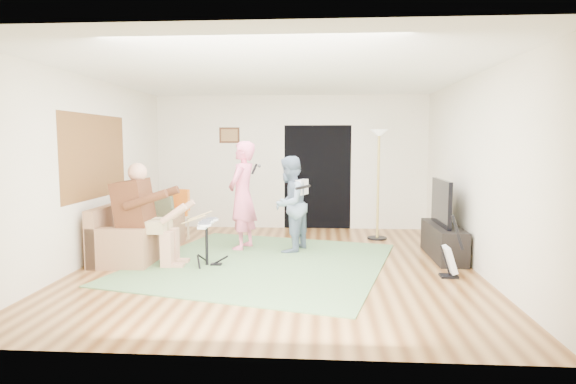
% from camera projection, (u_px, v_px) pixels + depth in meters
% --- Properties ---
extents(floor, '(6.00, 6.00, 0.00)m').
position_uv_depth(floor, '(277.00, 265.00, 6.94)').
color(floor, brown).
rests_on(floor, ground).
extents(walls, '(5.50, 6.00, 2.70)m').
position_uv_depth(walls, '(277.00, 171.00, 6.80)').
color(walls, silver).
rests_on(walls, floor).
extents(ceiling, '(6.00, 6.00, 0.00)m').
position_uv_depth(ceiling, '(277.00, 74.00, 6.66)').
color(ceiling, white).
rests_on(ceiling, walls).
extents(window_blinds, '(0.00, 2.05, 2.05)m').
position_uv_depth(window_blinds, '(95.00, 156.00, 7.17)').
color(window_blinds, brown).
rests_on(window_blinds, walls).
extents(doorway, '(2.10, 0.00, 2.10)m').
position_uv_depth(doorway, '(317.00, 177.00, 9.76)').
color(doorway, black).
rests_on(doorway, walls).
extents(picture_frame, '(0.42, 0.03, 0.32)m').
position_uv_depth(picture_frame, '(229.00, 135.00, 9.80)').
color(picture_frame, '#3F2314').
rests_on(picture_frame, walls).
extents(area_rug, '(4.18, 4.33, 0.02)m').
position_uv_depth(area_rug, '(262.00, 263.00, 7.03)').
color(area_rug, '#517849').
rests_on(area_rug, floor).
extents(sofa, '(0.84, 2.03, 0.82)m').
position_uv_depth(sofa, '(136.00, 237.00, 7.59)').
color(sofa, '#966A4B').
rests_on(sofa, floor).
extents(drummer, '(0.96, 0.54, 1.47)m').
position_uv_depth(drummer, '(147.00, 226.00, 6.88)').
color(drummer, '#542B17').
rests_on(drummer, sofa).
extents(drum_kit, '(0.36, 0.65, 0.67)m').
position_uv_depth(drum_kit, '(207.00, 246.00, 6.85)').
color(drum_kit, black).
rests_on(drum_kit, floor).
extents(singer, '(0.59, 0.74, 1.78)m').
position_uv_depth(singer, '(242.00, 196.00, 7.88)').
color(singer, pink).
rests_on(singer, floor).
extents(microphone, '(0.06, 0.06, 0.24)m').
position_uv_depth(microphone, '(254.00, 169.00, 7.82)').
color(microphone, black).
rests_on(microphone, singer).
extents(guitarist, '(0.82, 0.91, 1.54)m').
position_uv_depth(guitarist, '(289.00, 204.00, 7.71)').
color(guitarist, slate).
rests_on(guitarist, floor).
extents(guitar_held, '(0.32, 0.60, 0.26)m').
position_uv_depth(guitar_held, '(302.00, 187.00, 7.66)').
color(guitar_held, white).
rests_on(guitar_held, guitarist).
extents(guitar_spare, '(0.30, 0.27, 0.83)m').
position_uv_depth(guitar_spare, '(450.00, 260.00, 6.28)').
color(guitar_spare, black).
rests_on(guitar_spare, floor).
extents(torchiere_lamp, '(0.36, 0.36, 1.99)m').
position_uv_depth(torchiere_lamp, '(379.00, 164.00, 8.64)').
color(torchiere_lamp, black).
rests_on(torchiere_lamp, floor).
extents(dining_chair, '(0.49, 0.51, 0.91)m').
position_uv_depth(dining_chair, '(176.00, 222.00, 8.67)').
color(dining_chair, '#CEB986').
rests_on(dining_chair, floor).
extents(tv_cabinet, '(0.40, 1.40, 0.50)m').
position_uv_depth(tv_cabinet, '(443.00, 241.00, 7.36)').
color(tv_cabinet, black).
rests_on(tv_cabinet, floor).
extents(television, '(0.06, 1.01, 0.70)m').
position_uv_depth(television, '(441.00, 202.00, 7.30)').
color(television, black).
rests_on(television, tv_cabinet).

